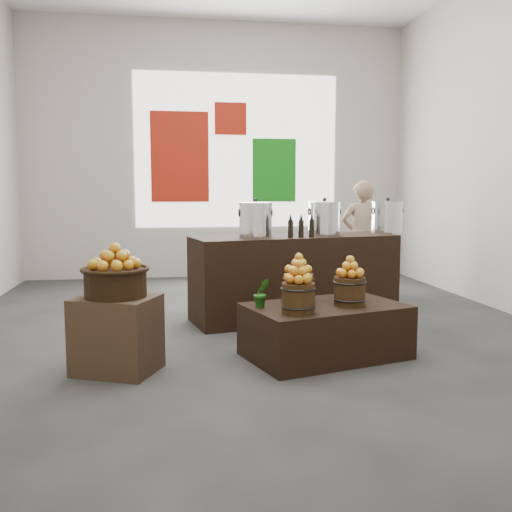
{
  "coord_description": "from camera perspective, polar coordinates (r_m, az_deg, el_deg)",
  "views": [
    {
      "loc": [
        -0.79,
        -5.62,
        1.39
      ],
      "look_at": [
        0.01,
        -0.4,
        0.77
      ],
      "focal_mm": 40.0,
      "sensor_mm": 36.0,
      "label": 1
    }
  ],
  "objects": [
    {
      "name": "deco_green_right",
      "position": [
        9.25,
        1.83,
        8.56
      ],
      "size": [
        0.7,
        0.04,
        1.0
      ],
      "primitive_type": "cube",
      "color": "#117012",
      "rests_on": "back_wall"
    },
    {
      "name": "apple_bucket_front_right",
      "position": [
        4.76,
        9.34,
        -3.5
      ],
      "size": [
        0.25,
        0.25,
        0.24
      ],
      "primitive_type": "cylinder",
      "color": "#3C2710",
      "rests_on": "display_table"
    },
    {
      "name": "apples_in_bucket_front_left",
      "position": [
        4.39,
        4.26,
        -1.6
      ],
      "size": [
        0.19,
        0.19,
        0.17
      ],
      "primitive_type": null,
      "color": "#AC050D",
      "rests_on": "apple_bucket_front_left"
    },
    {
      "name": "apple_bucket_front_left",
      "position": [
        4.42,
        4.23,
        -4.21
      ],
      "size": [
        0.25,
        0.25,
        0.24
      ],
      "primitive_type": "cylinder",
      "color": "#3C2710",
      "rests_on": "display_table"
    },
    {
      "name": "deco_red_left",
      "position": [
        9.11,
        -7.63,
        9.79
      ],
      "size": [
        0.9,
        0.04,
        1.4
      ],
      "primitive_type": "cube",
      "color": "#9D1B0C",
      "rests_on": "back_wall"
    },
    {
      "name": "apples_in_bucket_front_right",
      "position": [
        4.73,
        9.39,
        -1.07
      ],
      "size": [
        0.19,
        0.19,
        0.17
      ],
      "primitive_type": null,
      "color": "#AC050D",
      "rests_on": "apple_bucket_front_right"
    },
    {
      "name": "wicker_basket",
      "position": [
        4.44,
        -13.87,
        -2.65
      ],
      "size": [
        0.47,
        0.47,
        0.21
      ],
      "primitive_type": "cylinder",
      "color": "black",
      "rests_on": "crate"
    },
    {
      "name": "counter",
      "position": [
        6.17,
        3.87,
        -2.14
      ],
      "size": [
        2.3,
        1.14,
        0.9
      ],
      "primitive_type": "cube",
      "rotation": [
        0.0,
        0.0,
        0.21
      ],
      "color": "black",
      "rests_on": "ground"
    },
    {
      "name": "stock_pot_center",
      "position": [
        6.26,
        6.84,
        3.66
      ],
      "size": [
        0.34,
        0.34,
        0.34
      ],
      "primitive_type": "cylinder",
      "color": "silver",
      "rests_on": "counter"
    },
    {
      "name": "apples_in_basket",
      "position": [
        4.41,
        -13.95,
        -0.04
      ],
      "size": [
        0.36,
        0.36,
        0.19
      ],
      "primitive_type": null,
      "color": "#AC050D",
      "rests_on": "wicker_basket"
    },
    {
      "name": "stock_pot_left",
      "position": [
        5.93,
        -0.05,
        3.54
      ],
      "size": [
        0.34,
        0.34,
        0.34
      ],
      "primitive_type": "cylinder",
      "color": "silver",
      "rests_on": "counter"
    },
    {
      "name": "back_wall",
      "position": [
        9.17,
        -3.83,
        10.44
      ],
      "size": [
        6.0,
        0.04,
        4.0
      ],
      "primitive_type": "cube",
      "color": "#B1ACA3",
      "rests_on": "ground"
    },
    {
      "name": "oil_cruets",
      "position": [
        5.91,
        4.8,
        3.07
      ],
      "size": [
        0.25,
        0.11,
        0.25
      ],
      "primitive_type": null,
      "rotation": [
        0.0,
        0.0,
        0.21
      ],
      "color": "black",
      "rests_on": "counter"
    },
    {
      "name": "deco_red_upper",
      "position": [
        9.21,
        -2.56,
        13.56
      ],
      "size": [
        0.5,
        0.04,
        0.5
      ],
      "primitive_type": "cube",
      "color": "#9D1B0C",
      "rests_on": "back_wall"
    },
    {
      "name": "herb_garnish_right",
      "position": [
        5.12,
        8.96,
        -2.63
      ],
      "size": [
        0.25,
        0.22,
        0.26
      ],
      "primitive_type": "imported",
      "rotation": [
        0.0,
        0.0,
        -0.07
      ],
      "color": "#1C5912",
      "rests_on": "display_table"
    },
    {
      "name": "display_table",
      "position": [
        4.82,
        6.96,
        -7.43
      ],
      "size": [
        1.44,
        1.11,
        0.44
      ],
      "primitive_type": "cube",
      "rotation": [
        0.0,
        0.0,
        0.28
      ],
      "color": "black",
      "rests_on": "ground"
    },
    {
      "name": "stock_pot_right",
      "position": [
        6.66,
        12.97,
        3.71
      ],
      "size": [
        0.34,
        0.34,
        0.34
      ],
      "primitive_type": "cylinder",
      "color": "silver",
      "rests_on": "counter"
    },
    {
      "name": "herb_garnish_left",
      "position": [
        4.61,
        0.57,
        -3.72
      ],
      "size": [
        0.15,
        0.13,
        0.24
      ],
      "primitive_type": "imported",
      "rotation": [
        0.0,
        0.0,
        0.2
      ],
      "color": "#1C5912",
      "rests_on": "display_table"
    },
    {
      "name": "crate",
      "position": [
        4.52,
        -13.73,
        -7.63
      ],
      "size": [
        0.72,
        0.67,
        0.58
      ],
      "primitive_type": "cube",
      "rotation": [
        0.0,
        0.0,
        -0.41
      ],
      "color": "#4E3724",
      "rests_on": "ground"
    },
    {
      "name": "apples_in_bucket_rear",
      "position": [
        4.86,
        4.3,
        -0.8
      ],
      "size": [
        0.19,
        0.19,
        0.17
      ],
      "primitive_type": null,
      "color": "#AC050D",
      "rests_on": "apple_bucket_rear"
    },
    {
      "name": "ground",
      "position": [
        5.84,
        -0.71,
        -7.12
      ],
      "size": [
        7.0,
        7.0,
        0.0
      ],
      "primitive_type": "plane",
      "color": "#3B3A38",
      "rests_on": "ground"
    },
    {
      "name": "apple_bucket_rear",
      "position": [
        4.89,
        4.28,
        -3.16
      ],
      "size": [
        0.25,
        0.25,
        0.24
      ],
      "primitive_type": "cylinder",
      "color": "#3C2710",
      "rests_on": "display_table"
    },
    {
      "name": "shopper",
      "position": [
        7.86,
        10.44,
        1.92
      ],
      "size": [
        0.56,
        0.37,
        1.52
      ],
      "primitive_type": "imported",
      "rotation": [
        0.0,
        0.0,
        3.12
      ],
      "color": "#95775B",
      "rests_on": "ground"
    },
    {
      "name": "back_opening",
      "position": [
        9.18,
        -1.92,
        10.44
      ],
      "size": [
        3.2,
        0.02,
        2.4
      ],
      "primitive_type": "cube",
      "color": "white",
      "rests_on": "back_wall"
    }
  ]
}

